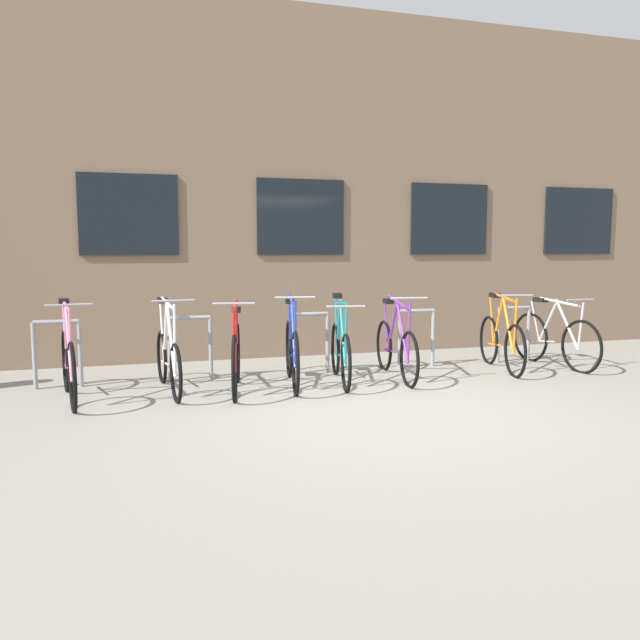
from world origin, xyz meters
name	(u,v)px	position (x,y,z in m)	size (l,w,h in m)	color
ground_plane	(382,408)	(0.00, 0.00, 0.00)	(42.00, 42.00, 0.00)	gray
storefront_building	(264,198)	(0.00, 5.86, 2.53)	(28.00, 5.36, 5.05)	#7A604C
bike_rack	(309,337)	(-0.23, 1.90, 0.48)	(6.54, 0.05, 0.79)	gray
bicycle_pink	(68,363)	(-3.06, 1.24, 0.40)	(0.44, 1.71, 1.08)	black
bicycle_silver	(554,339)	(3.11, 1.44, 0.38)	(0.44, 1.68, 0.97)	black
bicycle_purple	(396,347)	(0.73, 1.35, 0.38)	(0.44, 1.75, 1.06)	black
bicycle_blue	(292,351)	(-0.61, 1.32, 0.40)	(0.47, 1.76, 1.10)	black
bicycle_white	(168,358)	(-2.02, 1.37, 0.37)	(0.44, 1.69, 1.09)	black
bicycle_orange	(501,341)	(2.27, 1.43, 0.38)	(0.50, 1.62, 1.05)	black
bicycle_red	(236,356)	(-1.29, 1.21, 0.39)	(0.49, 1.70, 1.06)	black
bicycle_teal	(340,351)	(-0.01, 1.30, 0.38)	(0.48, 1.65, 1.07)	black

